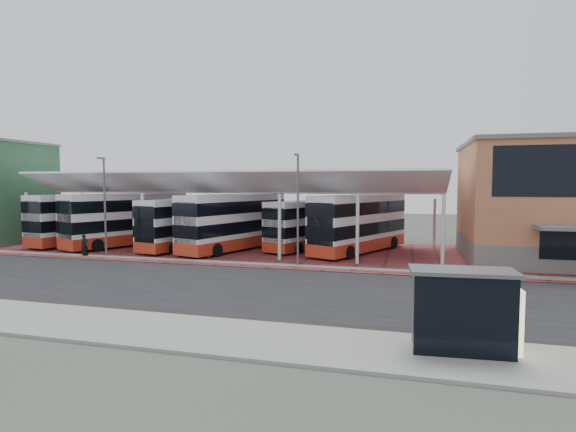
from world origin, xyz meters
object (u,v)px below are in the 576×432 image
bus_1 (127,220)px  bus_4 (309,225)px  bus_0 (88,219)px  bus_3 (234,222)px  bus_2 (189,224)px  bus_5 (359,224)px  pedestrian (85,245)px  bus_shelter (473,303)px

bus_1 → bus_4: (17.26, 2.76, -0.30)m
bus_0 → bus_3: bus_3 is taller
bus_2 → bus_5: bearing=19.0°
bus_3 → pedestrian: (-10.91, -6.01, -1.61)m
bus_1 → bus_3: (10.99, -0.01, -0.01)m
bus_2 → pedestrian: size_ratio=6.60×
bus_2 → bus_4: 11.11m
bus_5 → pedestrian: 23.24m
bus_0 → bus_1: (5.00, -0.67, 0.05)m
bus_5 → bus_shelter: bearing=-50.7°
bus_3 → bus_1: bearing=-162.2°
bus_3 → bus_0: bearing=-164.6°
bus_4 → pedestrian: bus_4 is taller
bus_0 → bus_4: bearing=16.8°
bus_0 → bus_shelter: size_ratio=3.31×
bus_shelter → bus_2: bearing=131.2°
bus_shelter → bus_0: bearing=142.3°
bus_0 → bus_4: (22.26, 2.09, -0.25)m
bus_2 → bus_4: size_ratio=1.05×
bus_3 → bus_4: 6.87m
pedestrian → bus_shelter: (28.14, -15.37, 1.01)m
bus_1 → bus_2: bearing=23.4°
bus_3 → bus_4: size_ratio=1.14×
bus_3 → pedestrian: size_ratio=7.19×
bus_3 → bus_shelter: bus_3 is taller
bus_0 → bus_3: size_ratio=0.99×
bus_5 → bus_2: bearing=-150.3°
bus_4 → bus_5: 4.86m
bus_1 → bus_3: bearing=22.4°
bus_2 → bus_3: 4.52m
bus_1 → bus_2: 6.48m
bus_0 → bus_shelter: bearing=-22.2°
bus_1 → bus_shelter: 35.42m
bus_1 → bus_4: bearing=31.6°
bus_0 → bus_1: bus_1 is taller
bus_4 → bus_5: bus_5 is taller
bus_0 → bus_2: (11.47, -0.57, -0.17)m
bus_shelter → bus_3: bearing=124.7°
bus_2 → pedestrian: (-6.39, -6.12, -1.40)m
bus_3 → bus_5: bearing=26.2°
bus_2 → bus_3: bus_3 is taller
bus_0 → pedestrian: size_ratio=7.10×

